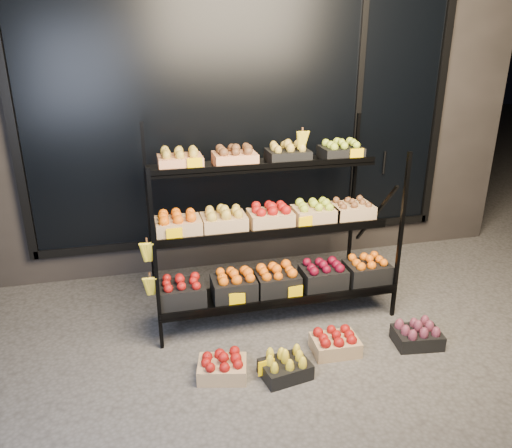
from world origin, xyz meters
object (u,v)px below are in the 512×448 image
object	(u,v)px
floor_crate_midleft	(285,366)
floor_crate_midright	(335,342)
display_rack	(270,228)
floor_crate_left	(222,366)

from	to	relation	value
floor_crate_midleft	floor_crate_midright	distance (m)	0.51
display_rack	floor_crate_left	world-z (taller)	display_rack
floor_crate_left	floor_crate_midleft	world-z (taller)	floor_crate_left
display_rack	floor_crate_left	xyz separation A→B (m)	(-0.61, -0.89, -0.70)
display_rack	floor_crate_midright	xyz separation A→B (m)	(0.32, -0.81, -0.70)
floor_crate_midleft	display_rack	bearing A→B (deg)	71.44
floor_crate_midleft	floor_crate_left	bearing A→B (deg)	156.50
display_rack	floor_crate_midright	world-z (taller)	display_rack
display_rack	floor_crate_midright	size ratio (longest dim) A/B	5.85
floor_crate_left	floor_crate_midleft	xyz separation A→B (m)	(0.45, -0.11, -0.00)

